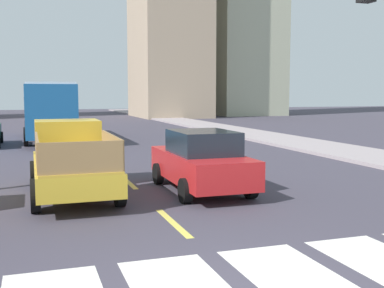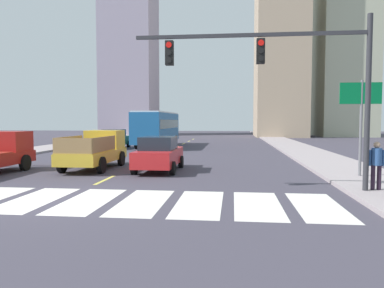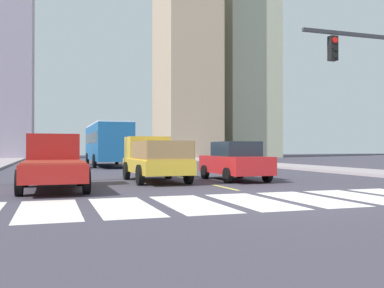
{
  "view_description": "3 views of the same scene",
  "coord_description": "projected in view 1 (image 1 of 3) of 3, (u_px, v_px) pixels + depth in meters",
  "views": [
    {
      "loc": [
        -2.82,
        -5.74,
        2.76
      ],
      "look_at": [
        2.39,
        9.89,
        1.03
      ],
      "focal_mm": 45.34,
      "sensor_mm": 36.0,
      "label": 1
    },
    {
      "loc": [
        5.35,
        -10.99,
        2.49
      ],
      "look_at": [
        2.55,
        14.31,
        0.9
      ],
      "focal_mm": 34.69,
      "sensor_mm": 36.0,
      "label": 2
    },
    {
      "loc": [
        -6.03,
        -10.52,
        1.44
      ],
      "look_at": [
        1.5,
        12.47,
        1.66
      ],
      "focal_mm": 40.25,
      "sensor_mm": 36.0,
      "label": 3
    }
  ],
  "objects": [
    {
      "name": "sidewalk_right",
      "position": [
        292.0,
        142.0,
        27.01
      ],
      "size": [
        3.52,
        110.0,
        0.15
      ],
      "primitive_type": "cube",
      "color": "#A09295",
      "rests_on": "ground"
    },
    {
      "name": "lane_dash_0",
      "position": [
        173.0,
        223.0,
        10.36
      ],
      "size": [
        0.16,
        2.4,
        0.01
      ],
      "primitive_type": "cube",
      "color": "#D9CB51",
      "rests_on": "ground"
    },
    {
      "name": "lane_dash_7",
      "position": [
        64.0,
        124.0,
        43.39
      ],
      "size": [
        0.16,
        2.4,
        0.01
      ],
      "primitive_type": "cube",
      "color": "#D9CB51",
      "rests_on": "ground"
    },
    {
      "name": "lane_dash_6",
      "position": [
        68.0,
        128.0,
        38.67
      ],
      "size": [
        0.16,
        2.4,
        0.01
      ],
      "primitive_type": "cube",
      "color": "#D9CB51",
      "rests_on": "ground"
    },
    {
      "name": "block_mid_right",
      "position": [
        242.0,
        20.0,
        61.64
      ],
      "size": [
        8.25,
        10.26,
        24.12
      ],
      "primitive_type": "cube",
      "color": "#ADAF94",
      "rests_on": "ground"
    },
    {
      "name": "city_bus",
      "position": [
        48.0,
        107.0,
        28.3
      ],
      "size": [
        2.72,
        10.8,
        3.32
      ],
      "rotation": [
        0.0,
        0.0,
        -0.01
      ],
      "color": "#1C5A95",
      "rests_on": "ground"
    },
    {
      "name": "lane_dash_2",
      "position": [
        105.0,
        161.0,
        19.8
      ],
      "size": [
        0.16,
        2.4,
        0.01
      ],
      "primitive_type": "cube",
      "color": "#D9CB51",
      "rests_on": "ground"
    },
    {
      "name": "lane_dash_3",
      "position": [
        90.0,
        148.0,
        24.52
      ],
      "size": [
        0.16,
        2.4,
        0.01
      ],
      "primitive_type": "cube",
      "color": "#D9CB51",
      "rests_on": "ground"
    },
    {
      "name": "pickup_stakebed",
      "position": [
        71.0,
        160.0,
        13.33
      ],
      "size": [
        2.18,
        5.2,
        1.96
      ],
      "rotation": [
        0.0,
        0.0,
        0.04
      ],
      "color": "gold",
      "rests_on": "ground"
    },
    {
      "name": "lane_dash_4",
      "position": [
        81.0,
        139.0,
        29.23
      ],
      "size": [
        0.16,
        2.4,
        0.01
      ],
      "primitive_type": "cube",
      "color": "#D9CB51",
      "rests_on": "ground"
    },
    {
      "name": "lane_dash_1",
      "position": [
        128.0,
        182.0,
        15.08
      ],
      "size": [
        0.16,
        2.4,
        0.01
      ],
      "primitive_type": "cube",
      "color": "#D9CB51",
      "rests_on": "ground"
    },
    {
      "name": "sedan_far",
      "position": [
        201.0,
        161.0,
        13.65
      ],
      "size": [
        2.02,
        4.4,
        1.72
      ],
      "rotation": [
        0.0,
        0.0,
        -0.04
      ],
      "color": "red",
      "rests_on": "ground"
    },
    {
      "name": "crosswalk_stripe_5",
      "position": [
        311.0,
        288.0,
        6.86
      ],
      "size": [
        1.38,
        3.78,
        0.01
      ],
      "primitive_type": "cube",
      "color": "silver",
      "rests_on": "ground"
    },
    {
      "name": "lane_dash_5",
      "position": [
        74.0,
        133.0,
        33.95
      ],
      "size": [
        0.16,
        2.4,
        0.01
      ],
      "primitive_type": "cube",
      "color": "#D9CB51",
      "rests_on": "ground"
    }
  ]
}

